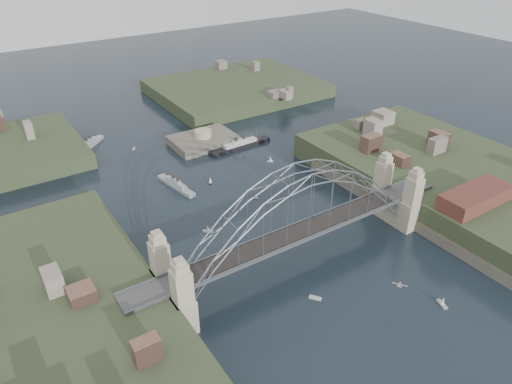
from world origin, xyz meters
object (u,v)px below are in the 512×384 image
object	(u,v)px
wharf_shed	(475,197)
ocean_liner	(240,145)
naval_cruiser_near	(176,185)
bridge	(300,217)
fort_island	(204,145)
naval_cruiser_far	(89,145)

from	to	relation	value
wharf_shed	ocean_liner	size ratio (longest dim) A/B	0.84
wharf_shed	naval_cruiser_near	world-z (taller)	wharf_shed
bridge	ocean_liner	xyz separation A→B (m)	(21.35, 60.57, -11.42)
fort_island	naval_cruiser_near	world-z (taller)	fort_island
fort_island	naval_cruiser_near	size ratio (longest dim) A/B	1.32
bridge	naval_cruiser_far	bearing A→B (deg)	104.03
fort_island	naval_cruiser_near	distance (m)	30.87
bridge	fort_island	distance (m)	72.14
fort_island	ocean_liner	xyz separation A→B (m)	(9.35, -9.43, 1.24)
naval_cruiser_far	fort_island	bearing A→B (deg)	-30.08
bridge	naval_cruiser_near	bearing A→B (deg)	100.91
naval_cruiser_far	wharf_shed	bearing A→B (deg)	-57.40
wharf_shed	naval_cruiser_near	size ratio (longest dim) A/B	1.20
bridge	wharf_shed	bearing A→B (deg)	-17.65
fort_island	ocean_liner	world-z (taller)	fort_island
naval_cruiser_far	naval_cruiser_near	bearing A→B (deg)	-72.57
bridge	naval_cruiser_near	size ratio (longest dim) A/B	5.03
naval_cruiser_far	bridge	bearing A→B (deg)	-75.97
wharf_shed	naval_cruiser_far	xyz separation A→B (m)	(-66.48, 103.97, -9.15)
bridge	fort_island	bearing A→B (deg)	80.27
bridge	naval_cruiser_near	distance (m)	49.79
fort_island	ocean_liner	size ratio (longest dim) A/B	0.93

